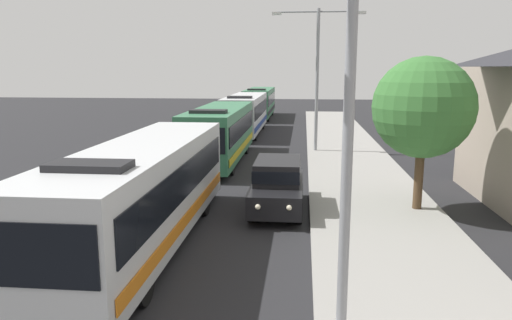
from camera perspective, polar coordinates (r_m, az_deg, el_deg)
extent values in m
cube|color=silver|center=(14.42, -13.17, -3.50)|extent=(2.50, 11.50, 2.70)
cube|color=black|center=(13.99, -8.30, -2.29)|extent=(0.04, 10.58, 1.00)
cube|color=black|center=(14.80, -17.89, -1.99)|extent=(0.04, 10.58, 1.00)
cube|color=black|center=(9.32, -24.80, -10.32)|extent=(2.30, 0.04, 1.20)
cube|color=orange|center=(14.29, -8.13, -6.79)|extent=(0.03, 10.92, 0.36)
cube|color=black|center=(10.99, -19.22, -0.65)|extent=(1.75, 0.90, 0.16)
cylinder|color=black|center=(11.29, -13.38, -14.09)|extent=(0.28, 1.00, 1.00)
cylinder|color=black|center=(12.16, -23.49, -12.87)|extent=(0.28, 1.00, 1.00)
cylinder|color=black|center=(17.39, -6.21, -4.90)|extent=(0.28, 1.00, 1.00)
cylinder|color=black|center=(17.97, -13.12, -4.61)|extent=(0.28, 1.00, 1.00)
cube|color=#33724C|center=(26.80, -4.30, 3.33)|extent=(2.50, 10.48, 2.70)
cube|color=black|center=(26.57, -1.61, 4.05)|extent=(0.04, 9.64, 1.00)
cube|color=black|center=(27.01, -6.98, 4.08)|extent=(0.04, 9.64, 1.00)
cube|color=black|center=(21.65, -6.70, 2.28)|extent=(2.30, 0.04, 1.20)
cube|color=gold|center=(26.73, -1.57, 1.60)|extent=(0.03, 9.95, 0.36)
cube|color=black|center=(23.58, -5.67, 5.77)|extent=(1.75, 0.90, 0.16)
cylinder|color=black|center=(23.66, -2.99, -0.61)|extent=(0.28, 1.00, 1.00)
cylinder|color=black|center=(24.09, -8.17, -0.50)|extent=(0.28, 1.00, 1.00)
cylinder|color=black|center=(29.64, -1.22, 1.74)|extent=(0.28, 1.00, 1.00)
cylinder|color=black|center=(29.98, -5.40, 1.80)|extent=(0.28, 1.00, 1.00)
cube|color=silver|center=(38.51, -1.26, 5.65)|extent=(2.50, 11.32, 2.70)
cube|color=black|center=(38.35, 0.64, 6.16)|extent=(0.04, 10.42, 1.00)
cube|color=black|center=(38.65, -3.14, 6.18)|extent=(0.04, 10.42, 1.00)
cube|color=black|center=(32.87, -2.45, 5.27)|extent=(2.30, 0.04, 1.20)
cube|color=navy|center=(38.46, 0.65, 4.45)|extent=(0.03, 10.76, 0.36)
cube|color=black|center=(35.04, -1.94, 7.48)|extent=(1.75, 0.90, 0.16)
cylinder|color=black|center=(35.06, -0.15, 3.16)|extent=(0.28, 1.00, 1.00)
cylinder|color=black|center=(35.34, -3.70, 3.21)|extent=(0.28, 1.00, 1.00)
cylinder|color=black|center=(41.60, 0.77, 4.38)|extent=(0.28, 1.00, 1.00)
cylinder|color=black|center=(41.84, -2.24, 4.42)|extent=(0.28, 1.00, 1.00)
cube|color=#33724C|center=(50.94, 0.44, 6.94)|extent=(2.50, 11.11, 2.70)
cube|color=black|center=(50.82, 1.88, 7.32)|extent=(0.04, 10.23, 1.00)
cube|color=black|center=(51.05, -0.99, 7.34)|extent=(0.04, 10.23, 1.00)
cube|color=black|center=(45.38, -0.20, 6.83)|extent=(2.30, 0.04, 1.20)
cube|color=black|center=(50.90, 1.89, 6.02)|extent=(0.03, 10.56, 0.36)
cube|color=black|center=(47.55, 0.08, 8.38)|extent=(1.75, 0.90, 0.16)
cylinder|color=black|center=(47.53, 1.39, 5.20)|extent=(0.28, 1.00, 1.00)
cylinder|color=black|center=(47.74, -1.26, 5.22)|extent=(0.28, 1.00, 1.00)
cylinder|color=black|center=(53.99, 1.91, 5.88)|extent=(0.28, 1.00, 1.00)
cylinder|color=black|center=(54.17, -0.43, 5.90)|extent=(0.28, 1.00, 1.00)
cube|color=black|center=(17.76, 2.55, -3.84)|extent=(1.84, 4.57, 0.80)
cube|color=black|center=(17.72, 2.60, -1.22)|extent=(1.62, 2.65, 0.80)
cube|color=black|center=(17.72, 2.60, -1.22)|extent=(1.66, 2.74, 0.44)
sphere|color=#F9EFCC|center=(15.55, 0.22, -5.59)|extent=(0.18, 0.18, 0.18)
sphere|color=#F9EFCC|center=(15.49, 3.96, -5.68)|extent=(0.18, 0.18, 0.18)
cylinder|color=black|center=(16.56, -0.58, -6.19)|extent=(0.22, 0.70, 0.70)
cylinder|color=black|center=(16.47, 5.14, -6.33)|extent=(0.22, 0.70, 0.70)
cylinder|color=black|center=(19.27, 0.33, -3.73)|extent=(0.22, 0.70, 0.70)
cylinder|color=black|center=(19.19, 5.22, -3.83)|extent=(0.22, 0.70, 0.70)
cylinder|color=gray|center=(8.65, 10.95, 4.75)|extent=(0.20, 0.20, 8.33)
cylinder|color=gray|center=(29.84, 7.26, 9.29)|extent=(0.20, 0.20, 8.55)
cylinder|color=gray|center=(30.01, 4.97, 17.14)|extent=(2.49, 0.10, 0.10)
cube|color=silver|center=(30.04, 2.48, 17.01)|extent=(0.56, 0.28, 0.16)
cylinder|color=gray|center=(30.07, 9.94, 17.01)|extent=(2.49, 0.10, 0.10)
cube|color=silver|center=(30.18, 12.40, 16.75)|extent=(0.56, 0.28, 0.16)
cylinder|color=#4C3823|center=(18.36, 18.76, -2.07)|extent=(0.32, 0.32, 2.26)
sphere|color=#387033|center=(17.99, 19.26, 5.92)|extent=(3.59, 3.59, 3.59)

